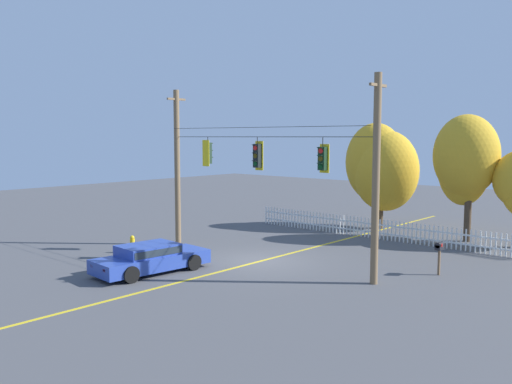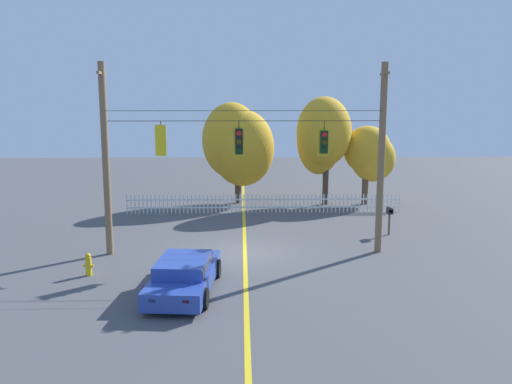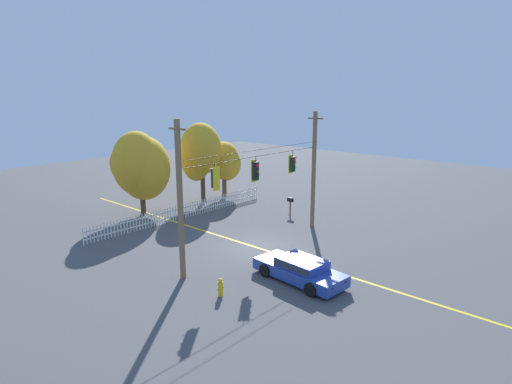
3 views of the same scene
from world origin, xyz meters
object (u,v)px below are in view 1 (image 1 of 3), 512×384
object	(u,v)px
roadside_mailbox	(440,248)
fire_hydrant	(132,244)
traffic_signal_northbound_primary	(323,158)
autumn_maple_near_fence	(380,166)
traffic_signal_eastbound_side	(208,153)
autumn_maple_mid	(465,159)
traffic_signal_southbound_primary	(257,156)
parked_car	(150,258)

from	to	relation	value
roadside_mailbox	fire_hydrant	bearing A→B (deg)	-155.90
traffic_signal_northbound_primary	autumn_maple_near_fence	size ratio (longest dim) A/B	0.23
traffic_signal_northbound_primary	roadside_mailbox	xyz separation A→B (m)	(3.61, 2.81, -3.48)
traffic_signal_eastbound_side	autumn_maple_mid	distance (m)	13.26
traffic_signal_southbound_primary	autumn_maple_mid	size ratio (longest dim) A/B	0.22
traffic_signal_southbound_primary	autumn_maple_near_fence	bearing A→B (deg)	91.10
autumn_maple_mid	roadside_mailbox	distance (m)	8.58
autumn_maple_mid	roadside_mailbox	size ratio (longest dim) A/B	4.97
traffic_signal_southbound_primary	roadside_mailbox	world-z (taller)	traffic_signal_southbound_primary
autumn_maple_near_fence	traffic_signal_eastbound_side	bearing A→B (deg)	-104.41
autumn_maple_near_fence	autumn_maple_mid	world-z (taller)	autumn_maple_mid
autumn_maple_mid	fire_hydrant	size ratio (longest dim) A/B	7.95
roadside_mailbox	autumn_maple_near_fence	bearing A→B (deg)	130.93
traffic_signal_southbound_primary	traffic_signal_northbound_primary	xyz separation A→B (m)	(3.39, -0.00, -0.03)
traffic_signal_northbound_primary	autumn_maple_near_fence	xyz separation A→B (m)	(-3.60, 11.12, -0.88)
autumn_maple_near_fence	traffic_signal_northbound_primary	bearing A→B (deg)	-72.06
traffic_signal_northbound_primary	fire_hydrant	world-z (taller)	traffic_signal_northbound_primary
traffic_signal_eastbound_side	roadside_mailbox	bearing A→B (deg)	15.70
traffic_signal_eastbound_side	traffic_signal_northbound_primary	xyz separation A→B (m)	(6.46, 0.02, -0.08)
fire_hydrant	traffic_signal_northbound_primary	bearing A→B (deg)	17.24
traffic_signal_eastbound_side	autumn_maple_near_fence	xyz separation A→B (m)	(2.86, 11.14, -0.97)
traffic_signal_northbound_primary	fire_hydrant	distance (m)	10.06
traffic_signal_northbound_primary	autumn_maple_mid	bearing A→B (deg)	81.44
traffic_signal_northbound_primary	roadside_mailbox	size ratio (longest dim) A/B	1.07
autumn_maple_mid	fire_hydrant	distance (m)	17.23
traffic_signal_southbound_primary	roadside_mailbox	size ratio (longest dim) A/B	1.09
fire_hydrant	traffic_signal_eastbound_side	bearing A→B (deg)	49.66
traffic_signal_southbound_primary	traffic_signal_northbound_primary	distance (m)	3.39
traffic_signal_northbound_primary	roadside_mailbox	distance (m)	5.75
traffic_signal_eastbound_side	traffic_signal_northbound_primary	world-z (taller)	same
autumn_maple_near_fence	roadside_mailbox	xyz separation A→B (m)	(7.21, -8.31, -2.60)
traffic_signal_southbound_primary	autumn_maple_mid	xyz separation A→B (m)	(4.97, 10.52, -0.32)
traffic_signal_eastbound_side	traffic_signal_southbound_primary	world-z (taller)	same
autumn_maple_mid	parked_car	distance (m)	16.80
traffic_signal_southbound_primary	traffic_signal_eastbound_side	bearing A→B (deg)	-179.63
traffic_signal_eastbound_side	parked_car	distance (m)	6.11
autumn_maple_mid	traffic_signal_eastbound_side	bearing A→B (deg)	-127.36
autumn_maple_near_fence	roadside_mailbox	distance (m)	11.30
autumn_maple_mid	fire_hydrant	world-z (taller)	autumn_maple_mid
traffic_signal_northbound_primary	autumn_maple_near_fence	world-z (taller)	autumn_maple_near_fence
fire_hydrant	roadside_mailbox	size ratio (longest dim) A/B	0.62
autumn_maple_mid	roadside_mailbox	xyz separation A→B (m)	(2.02, -7.71, -3.19)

